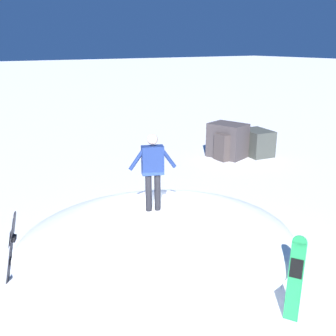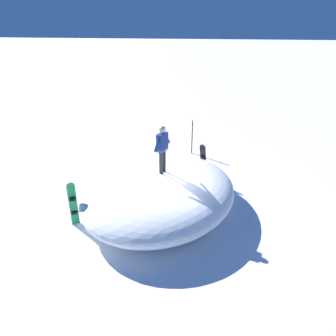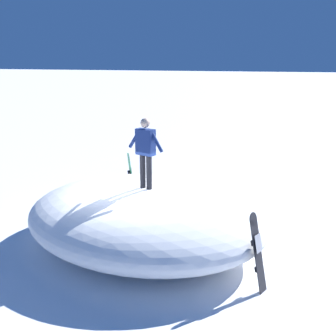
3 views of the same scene
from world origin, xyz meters
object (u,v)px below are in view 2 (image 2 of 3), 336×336
at_px(snowboard_primary_upright, 203,160).
at_px(trail_marker_pole, 192,136).
at_px(snowboarder_standing, 162,146).
at_px(snowboard_secondary_upright, 73,203).
at_px(backpack_near, 133,171).

distance_m(snowboard_primary_upright, trail_marker_pole, 2.94).
distance_m(snowboarder_standing, trail_marker_pole, 5.95).
bearing_deg(snowboard_primary_upright, snowboarder_standing, -115.71).
distance_m(snowboard_secondary_upright, backpack_near, 4.33).
bearing_deg(snowboarder_standing, trail_marker_pole, 83.47).
bearing_deg(backpack_near, trail_marker_pole, 50.30).
xyz_separation_m(snowboard_primary_upright, snowboard_secondary_upright, (-4.23, -4.30, 0.03)).
xyz_separation_m(snowboard_secondary_upright, backpack_near, (1.02, 4.14, -0.73)).
xyz_separation_m(backpack_near, trail_marker_pole, (2.49, 3.00, 0.79)).
bearing_deg(snowboard_primary_upright, snowboard_secondary_upright, -134.53).
distance_m(snowboarder_standing, snowboard_secondary_upright, 3.62).
bearing_deg(snowboard_primary_upright, trail_marker_pole, 104.16).
bearing_deg(snowboard_secondary_upright, trail_marker_pole, 63.83).
bearing_deg(backpack_near, snowboard_primary_upright, 2.74).
distance_m(snowboarder_standing, snowboard_primary_upright, 3.59).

